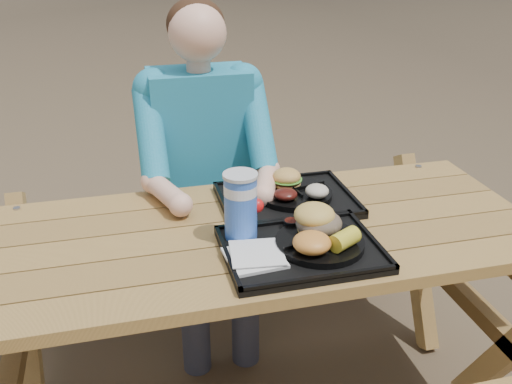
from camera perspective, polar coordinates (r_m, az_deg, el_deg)
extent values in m
cube|color=black|center=(1.68, 4.53, -5.83)|extent=(0.45, 0.35, 0.02)
cube|color=black|center=(1.96, 3.10, -0.90)|extent=(0.45, 0.35, 0.02)
cylinder|color=black|center=(1.68, 6.39, -5.07)|extent=(0.26, 0.26, 0.02)
cylinder|color=black|center=(1.97, 3.86, -0.15)|extent=(0.26, 0.26, 0.02)
cube|color=silver|center=(1.61, -0.16, -6.47)|extent=(0.17, 0.17, 0.02)
cylinder|color=blue|center=(1.68, -1.54, -1.54)|extent=(0.10, 0.10, 0.20)
cylinder|color=black|center=(1.76, 3.54, -3.25)|extent=(0.05, 0.05, 0.03)
cylinder|color=yellow|center=(1.77, 4.96, -3.00)|extent=(0.05, 0.05, 0.03)
ellipsoid|color=#D18A37|center=(1.60, 5.62, -5.06)|extent=(0.11, 0.11, 0.05)
cube|color=black|center=(1.92, -1.63, -1.08)|extent=(0.07, 0.15, 0.01)
ellipsoid|color=#43120D|center=(1.90, 2.98, -0.22)|extent=(0.08, 0.08, 0.04)
ellipsoid|color=beige|center=(1.92, 6.12, 0.10)|extent=(0.08, 0.08, 0.04)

